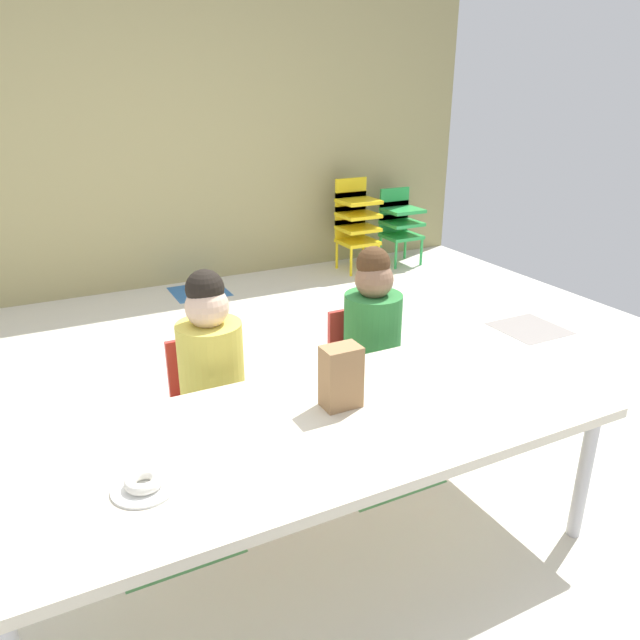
% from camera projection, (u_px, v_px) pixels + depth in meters
% --- Properties ---
extents(ground_plane, '(6.23, 5.21, 0.02)m').
position_uv_depth(ground_plane, '(246.00, 445.00, 2.84)').
color(ground_plane, silver).
extents(back_wall, '(6.23, 0.10, 2.74)m').
position_uv_depth(back_wall, '(113.00, 112.00, 4.49)').
color(back_wall, tan).
rests_on(back_wall, ground_plane).
extents(craft_table, '(2.01, 0.78, 0.55)m').
position_uv_depth(craft_table, '(313.00, 436.00, 1.97)').
color(craft_table, beige).
rests_on(craft_table, ground_plane).
extents(seated_child_near_camera, '(0.34, 0.34, 0.92)m').
position_uv_depth(seated_child_near_camera, '(210.00, 359.00, 2.40)').
color(seated_child_near_camera, red).
rests_on(seated_child_near_camera, ground_plane).
extents(seated_child_middle_seat, '(0.33, 0.33, 0.92)m').
position_uv_depth(seated_child_middle_seat, '(372.00, 327.00, 2.72)').
color(seated_child_middle_seat, red).
rests_on(seated_child_middle_seat, ground_plane).
extents(kid_chair_yellow_stack, '(0.32, 0.30, 0.80)m').
position_uv_depth(kid_chair_yellow_stack, '(356.00, 219.00, 5.32)').
color(kid_chair_yellow_stack, yellow).
rests_on(kid_chair_yellow_stack, ground_plane).
extents(kid_chair_green_stack, '(0.32, 0.30, 0.68)m').
position_uv_depth(kid_chair_green_stack, '(400.00, 221.00, 5.54)').
color(kid_chair_green_stack, green).
rests_on(kid_chair_green_stack, ground_plane).
extents(paper_bag_brown, '(0.13, 0.09, 0.22)m').
position_uv_depth(paper_bag_brown, '(341.00, 377.00, 2.03)').
color(paper_bag_brown, '#9E754C').
rests_on(paper_bag_brown, craft_table).
extents(paper_plate_near_edge, '(0.18, 0.18, 0.01)m').
position_uv_depth(paper_plate_near_edge, '(145.00, 488.00, 1.65)').
color(paper_plate_near_edge, white).
rests_on(paper_plate_near_edge, craft_table).
extents(donut_powdered_on_plate, '(0.11, 0.11, 0.03)m').
position_uv_depth(donut_powdered_on_plate, '(144.00, 481.00, 1.64)').
color(donut_powdered_on_plate, white).
rests_on(donut_powdered_on_plate, craft_table).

